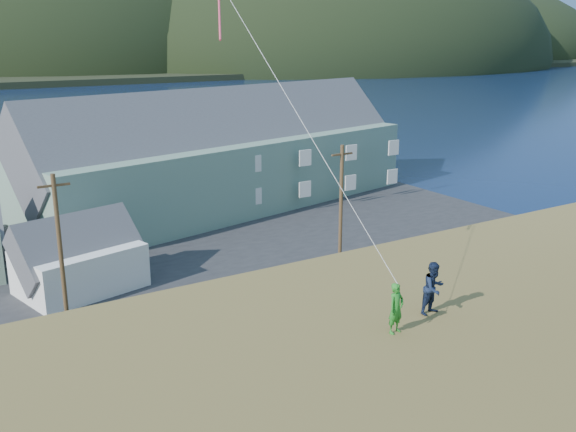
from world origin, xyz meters
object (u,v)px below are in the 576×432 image
object	(u,v)px
shed_white	(79,257)
kite_flyer_navy	(434,288)
lodge	(226,153)
kite_flyer_green	(396,308)

from	to	relation	value
shed_white	kite_flyer_navy	bearing A→B (deg)	-93.59
lodge	kite_flyer_navy	world-z (taller)	lodge
lodge	kite_flyer_navy	xyz separation A→B (m)	(-12.12, -38.43, 3.01)
lodge	shed_white	world-z (taller)	lodge
lodge	kite_flyer_green	bearing A→B (deg)	-121.96
shed_white	kite_flyer_green	bearing A→B (deg)	-97.70
shed_white	kite_flyer_navy	distance (m)	26.21
kite_flyer_navy	lodge	bearing A→B (deg)	65.90
lodge	shed_white	size ratio (longest dim) A/B	4.66
kite_flyer_navy	shed_white	bearing A→B (deg)	93.55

